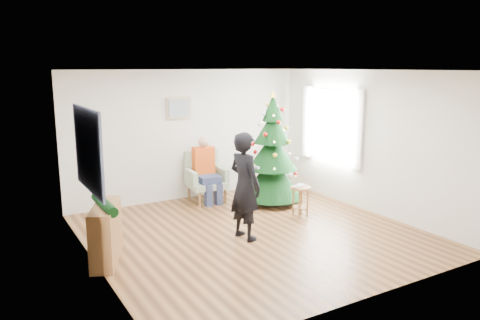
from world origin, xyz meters
TOP-DOWN VIEW (x-y plane):
  - floor at (0.00, 0.00)m, footprint 5.00×5.00m
  - ceiling at (0.00, 0.00)m, footprint 5.00×5.00m
  - wall_back at (0.00, 2.50)m, footprint 5.00×0.00m
  - wall_front at (0.00, -2.50)m, footprint 5.00×0.00m
  - wall_left at (-2.50, 0.00)m, footprint 0.00×5.00m
  - wall_right at (2.50, 0.00)m, footprint 0.00×5.00m
  - window_panel at (2.47, 1.00)m, footprint 0.04×1.30m
  - curtains at (2.44, 1.00)m, footprint 0.05×1.75m
  - christmas_tree at (1.24, 1.31)m, footprint 1.22×1.22m
  - stool at (1.20, 0.33)m, footprint 0.36×0.36m
  - laptop at (1.20, 0.33)m, footprint 0.36×0.31m
  - armchair at (0.16, 2.06)m, footprint 0.80×0.74m
  - seated_person at (0.16, 2.01)m, footprint 0.44×0.62m
  - standing_man at (-0.23, -0.10)m, footprint 0.51×0.68m
  - game_controller at (-0.05, -0.13)m, footprint 0.06×0.13m
  - console at (-2.33, 0.11)m, footprint 0.68×1.04m
  - garland at (-2.33, 0.11)m, footprint 0.14×0.90m
  - tapestry at (-2.46, 0.30)m, footprint 0.03×1.50m
  - framed_picture at (-0.20, 2.46)m, footprint 0.52×0.05m

SIDE VIEW (x-z plane):
  - floor at x=0.00m, z-range 0.00..0.00m
  - stool at x=1.20m, z-range 0.01..0.55m
  - armchair at x=0.16m, z-range -0.13..0.87m
  - console at x=-2.33m, z-range 0.00..0.80m
  - laptop at x=1.20m, z-range 0.55..0.57m
  - seated_person at x=0.16m, z-range 0.02..1.32m
  - garland at x=-2.33m, z-range 0.75..0.89m
  - standing_man at x=-0.23m, z-range 0.00..1.69m
  - christmas_tree at x=1.24m, z-range -0.11..2.10m
  - game_controller at x=-0.05m, z-range 1.11..1.14m
  - wall_back at x=0.00m, z-range -1.20..3.80m
  - wall_front at x=0.00m, z-range -1.20..3.80m
  - wall_left at x=-2.50m, z-range -1.20..3.80m
  - wall_right at x=2.50m, z-range -1.20..3.80m
  - window_panel at x=2.47m, z-range 0.80..2.20m
  - curtains at x=2.44m, z-range 0.75..2.25m
  - tapestry at x=-2.46m, z-range 0.98..2.12m
  - framed_picture at x=-0.20m, z-range 1.64..2.06m
  - ceiling at x=0.00m, z-range 2.60..2.60m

